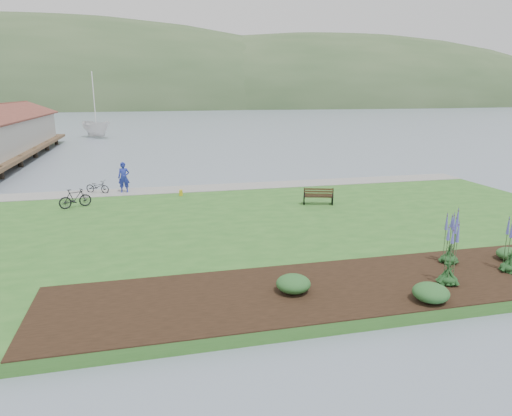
{
  "coord_description": "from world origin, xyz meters",
  "views": [
    {
      "loc": [
        -5.33,
        -22.67,
        6.67
      ],
      "look_at": [
        -0.47,
        -2.39,
        1.3
      ],
      "focal_mm": 32.0,
      "sensor_mm": 36.0,
      "label": 1
    }
  ],
  "objects_px": {
    "sailboat": "(97,138)",
    "person": "(124,175)",
    "bicycle_a": "(97,187)",
    "park_bench": "(318,196)"
  },
  "relations": [
    {
      "from": "bicycle_a",
      "to": "sailboat",
      "type": "xyz_separation_m",
      "value": [
        -3.82,
        41.29,
        -0.81
      ]
    },
    {
      "from": "park_bench",
      "to": "person",
      "type": "bearing_deg",
      "value": 169.38
    },
    {
      "from": "park_bench",
      "to": "sailboat",
      "type": "relative_size",
      "value": 0.06
    },
    {
      "from": "person",
      "to": "bicycle_a",
      "type": "relative_size",
      "value": 1.44
    },
    {
      "from": "sailboat",
      "to": "person",
      "type": "bearing_deg",
      "value": -113.68
    },
    {
      "from": "sailboat",
      "to": "park_bench",
      "type": "bearing_deg",
      "value": -102.2
    },
    {
      "from": "bicycle_a",
      "to": "sailboat",
      "type": "relative_size",
      "value": 0.05
    },
    {
      "from": "park_bench",
      "to": "sailboat",
      "type": "bearing_deg",
      "value": 126.6
    },
    {
      "from": "person",
      "to": "sailboat",
      "type": "xyz_separation_m",
      "value": [
        -5.47,
        41.55,
        -1.54
      ]
    },
    {
      "from": "person",
      "to": "sailboat",
      "type": "bearing_deg",
      "value": 102.34
    }
  ]
}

